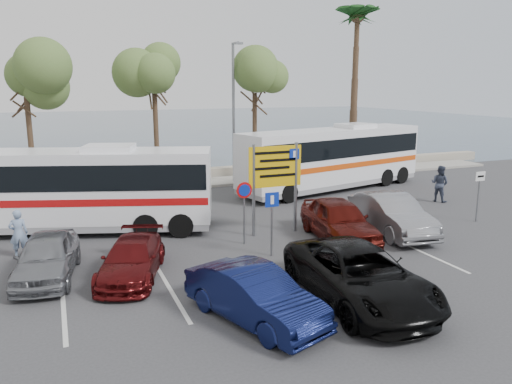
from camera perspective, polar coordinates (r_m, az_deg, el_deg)
name	(u,v)px	position (r m, az deg, el deg)	size (l,w,h in m)	color
ground	(287,262)	(16.84, 3.51, -8.03)	(120.00, 120.00, 0.00)	#37373A
kerb_strip	(184,184)	(29.62, -8.25, 0.88)	(44.00, 2.40, 0.15)	#9C978D
seawall	(176,175)	(31.49, -9.14, 1.94)	(48.00, 0.80, 0.60)	#A29581
sea	(105,126)	(74.77, -16.90, 7.19)	(140.00, 140.00, 0.00)	#3D4C62
tree_left	(25,81)	(28.25, -24.90, 11.47)	(3.20, 3.20, 7.20)	#382619
tree_mid	(153,69)	(28.75, -11.64, 13.61)	(3.20, 3.20, 8.00)	#382619
tree_right	(255,79)	(30.44, -0.15, 12.84)	(3.20, 3.20, 7.40)	#382619
palm_tree	(357,19)	(33.93, 11.51, 18.81)	(4.80, 4.80, 11.20)	#382619
street_lamp_right	(234,106)	(29.48, -2.54, 9.80)	(0.45, 1.15, 8.01)	slate
direction_sign	(275,173)	(19.42, 2.21, 2.15)	(2.20, 0.12, 3.60)	slate
sign_no_stop	(244,203)	(18.26, -1.36, -1.23)	(0.60, 0.08, 2.35)	slate
sign_parking	(272,215)	(17.00, 1.82, -2.62)	(0.50, 0.07, 2.25)	slate
sign_taxi	(479,190)	(23.34, 24.13, 0.26)	(0.50, 0.07, 2.20)	slate
lane_markings	(267,278)	(15.54, 1.28, -9.75)	(12.02, 4.20, 0.01)	silver
coach_bus_left	(69,192)	(21.15, -20.62, -0.03)	(11.40, 5.82, 3.50)	white
coach_bus_right	(332,160)	(28.30, 8.73, 3.65)	(11.91, 5.15, 3.63)	white
car_silver_a	(47,257)	(16.55, -22.79, -6.82)	(1.64, 4.07, 1.39)	gray
car_blue	(255,295)	(12.65, -0.16, -11.72)	(1.45, 4.14, 1.37)	#0D1440
car_maroon	(132,259)	(15.83, -14.01, -7.47)	(1.64, 4.03, 1.17)	#520D0E
car_red	(339,220)	(19.19, 9.44, -3.16)	(1.86, 4.63, 1.58)	#4B0F0A
suv_black	(359,275)	(13.97, 11.73, -9.29)	(2.51, 5.45, 1.52)	black
car_silver_b	(391,214)	(20.52, 15.18, -2.45)	(1.65, 4.73, 1.56)	gray
pedestrian_near	(19,233)	(18.91, -25.50, -4.29)	(0.61, 0.40, 1.67)	#7E95B7
pedestrian_far	(440,184)	(26.81, 20.25, 0.91)	(0.90, 0.70, 1.84)	#353C4F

